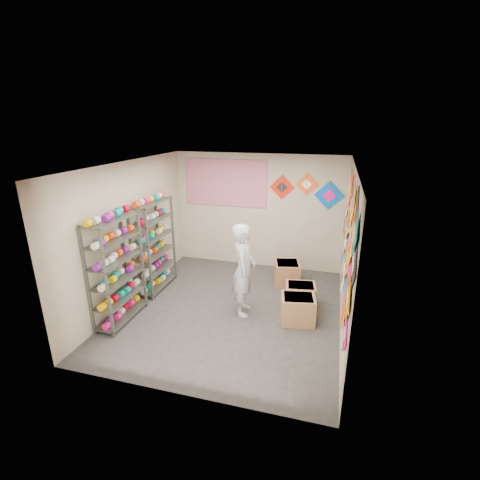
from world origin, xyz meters
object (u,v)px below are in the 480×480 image
(carton_b, at_px, (300,296))
(carton_c, at_px, (287,273))
(shelf_rack_front, at_px, (117,271))
(shopkeeper, at_px, (244,270))
(carton_a, at_px, (298,309))
(shelf_rack_back, at_px, (154,246))

(carton_b, xyz_separation_m, carton_c, (-0.39, 0.91, 0.02))
(shelf_rack_front, xyz_separation_m, shopkeeper, (2.04, 0.83, -0.09))
(carton_a, height_order, carton_c, carton_c)
(shelf_rack_back, relative_size, carton_a, 3.26)
(shelf_rack_back, xyz_separation_m, shopkeeper, (2.04, -0.47, -0.09))
(carton_b, relative_size, carton_c, 0.98)
(carton_b, bearing_deg, shelf_rack_back, 171.81)
(shelf_rack_back, height_order, carton_a, shelf_rack_back)
(shopkeeper, bearing_deg, shelf_rack_back, 68.80)
(shelf_rack_front, height_order, carton_b, shelf_rack_front)
(carton_c, bearing_deg, shelf_rack_front, -152.80)
(shelf_rack_back, relative_size, carton_b, 3.42)
(shopkeeper, xyz_separation_m, carton_a, (1.00, -0.05, -0.61))
(shelf_rack_front, height_order, shelf_rack_back, same)
(shelf_rack_front, height_order, carton_c, shelf_rack_front)
(shelf_rack_front, bearing_deg, shopkeeper, 22.05)
(shelf_rack_back, bearing_deg, carton_b, 0.25)
(shelf_rack_front, distance_m, shopkeeper, 2.20)
(carton_a, bearing_deg, carton_b, 81.19)
(shelf_rack_front, distance_m, carton_c, 3.52)
(shelf_rack_back, xyz_separation_m, carton_a, (3.04, -0.53, -0.71))
(shelf_rack_back, distance_m, carton_b, 3.11)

